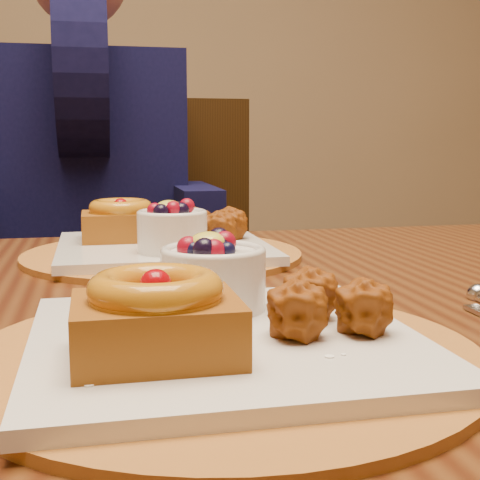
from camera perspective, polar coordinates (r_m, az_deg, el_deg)
name	(u,v)px	position (r m, az deg, el deg)	size (l,w,h in m)	color
dining_table	(185,363)	(0.73, -4.67, -10.43)	(1.60, 0.90, 0.76)	#37170A
place_setting_near	(220,326)	(0.50, -1.73, -7.33)	(0.38, 0.38, 0.09)	brown
place_setting_far	(161,240)	(0.92, -6.75, -0.03)	(0.38, 0.38, 0.09)	brown
chair_far	(162,289)	(1.60, -6.71, -4.18)	(0.50, 0.50, 1.02)	black
diner	(85,143)	(1.50, -13.12, 8.03)	(0.52, 0.50, 0.85)	black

